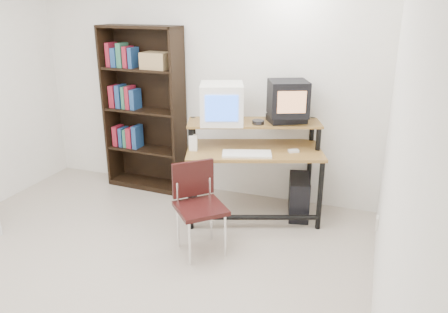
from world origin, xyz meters
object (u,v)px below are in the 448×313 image
(pc_tower, at_px, (299,196))
(bookshelf, at_px, (145,108))
(school_chair, at_px, (198,199))
(crt_tv, at_px, (288,98))
(crt_monitor, at_px, (222,103))
(computer_desk, at_px, (254,151))

(pc_tower, xyz_separation_m, bookshelf, (-1.87, 0.19, 0.75))
(school_chair, bearing_deg, pc_tower, 9.94)
(crt_tv, bearing_deg, crt_monitor, 175.36)
(crt_monitor, distance_m, school_chair, 1.06)
(pc_tower, bearing_deg, crt_monitor, 178.37)
(pc_tower, distance_m, school_chair, 1.24)
(crt_monitor, relative_size, crt_tv, 1.11)
(crt_monitor, xyz_separation_m, bookshelf, (-1.07, 0.34, -0.20))
(school_chair, bearing_deg, computer_desk, 28.83)
(pc_tower, bearing_deg, bookshelf, 162.08)
(computer_desk, distance_m, pc_tower, 0.69)
(computer_desk, distance_m, bookshelf, 1.48)
(pc_tower, xyz_separation_m, school_chair, (-0.73, -0.96, 0.28))
(crt_monitor, xyz_separation_m, crt_tv, (0.62, 0.21, 0.06))
(computer_desk, relative_size, crt_monitor, 2.77)
(computer_desk, bearing_deg, crt_tv, 15.60)
(bookshelf, bearing_deg, crt_monitor, -14.47)
(crt_tv, xyz_separation_m, bookshelf, (-1.70, 0.13, -0.26))
(computer_desk, xyz_separation_m, school_chair, (-0.27, -0.82, -0.21))
(computer_desk, distance_m, crt_tv, 0.63)
(crt_monitor, bearing_deg, computer_desk, -18.01)
(crt_tv, distance_m, school_chair, 1.37)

